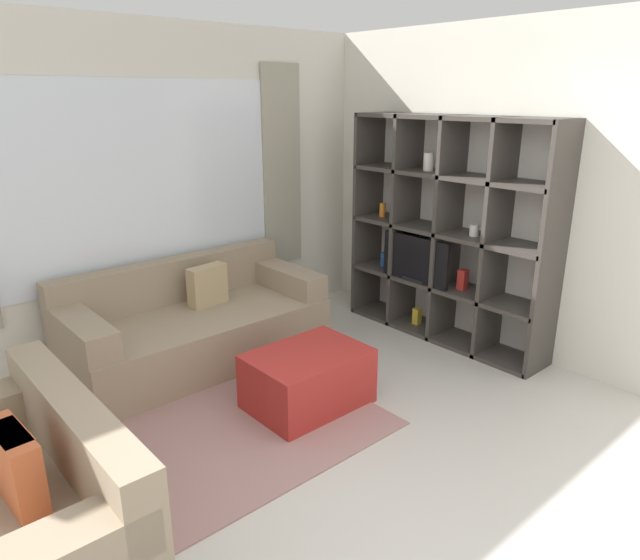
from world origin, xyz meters
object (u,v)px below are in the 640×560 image
(couch_main, at_px, (195,326))
(couch_side, at_px, (8,519))
(shelving_unit, at_px, (449,232))
(ottoman, at_px, (308,379))

(couch_main, distance_m, couch_side, 2.30)
(shelving_unit, height_order, couch_main, shelving_unit)
(shelving_unit, xyz_separation_m, ottoman, (-1.75, -0.14, -0.77))
(couch_side, bearing_deg, shelving_unit, 96.23)
(shelving_unit, bearing_deg, couch_main, 151.94)
(ottoman, bearing_deg, couch_main, 100.34)
(couch_side, bearing_deg, ottoman, 97.56)
(shelving_unit, relative_size, couch_side, 1.28)
(couch_side, relative_size, ottoman, 1.88)
(couch_main, height_order, ottoman, couch_main)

